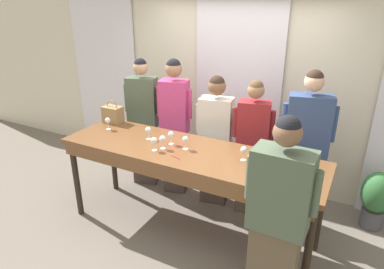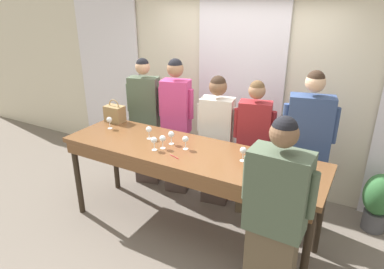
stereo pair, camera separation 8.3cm
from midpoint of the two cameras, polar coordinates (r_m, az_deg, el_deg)
ground_plane at (r=4.18m, az=0.01°, el=-15.58°), size 18.00×18.00×0.00m
wall_back at (r=4.77m, az=8.65°, el=7.94°), size 12.00×0.06×2.80m
curtain_panel_left at (r=5.91m, az=-13.20°, el=9.85°), size 1.21×0.03×2.69m
curtain_panel_center at (r=4.72m, az=8.33°, el=7.12°), size 1.21×0.03×2.69m
tasting_bar at (r=3.65m, az=-0.18°, el=-4.13°), size 2.87×0.83×1.03m
wine_bottle at (r=3.06m, az=11.37°, el=-5.53°), size 0.08×0.08×0.34m
handbag at (r=4.51m, az=-12.25°, el=3.44°), size 0.24×0.16×0.30m
wine_glass_front_left at (r=3.61m, az=-0.44°, el=-0.87°), size 0.07×0.07×0.15m
wine_glass_front_mid at (r=3.61m, az=-5.70°, el=-1.02°), size 0.07×0.07×0.15m
wine_glass_front_right at (r=3.64m, az=-4.28°, el=-0.74°), size 0.07×0.07×0.15m
wine_glass_center_left at (r=3.90m, az=-6.60°, el=0.77°), size 0.07×0.07×0.15m
wine_glass_center_mid at (r=3.40m, az=9.23°, el=-2.71°), size 0.07×0.07×0.15m
wine_glass_center_right at (r=4.29m, az=-13.09°, el=2.35°), size 0.07×0.07×0.15m
wine_glass_back_left at (r=3.74m, az=-2.85°, el=-0.05°), size 0.07×0.07×0.15m
pen at (r=3.49m, az=-2.29°, el=-3.71°), size 0.13×0.05×0.01m
guest_olive_jacket at (r=4.77m, az=-7.25°, el=2.21°), size 0.51×0.30×1.81m
guest_pink_top at (r=4.50m, az=-2.10°, el=1.51°), size 0.47×0.30×1.84m
guest_cream_sweater at (r=4.28m, az=4.64°, el=-0.94°), size 0.52×0.30×1.69m
guest_striped_shirt at (r=4.12m, az=10.66°, el=-2.21°), size 0.48×0.29×1.69m
guest_navy_coat at (r=3.97m, az=18.98°, el=-2.85°), size 0.57×0.32×1.87m
host_pouring at (r=2.85m, az=14.39°, el=-14.02°), size 0.57×0.27×1.79m
potted_plant at (r=4.52m, az=29.13°, el=-9.49°), size 0.35×0.35×0.72m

